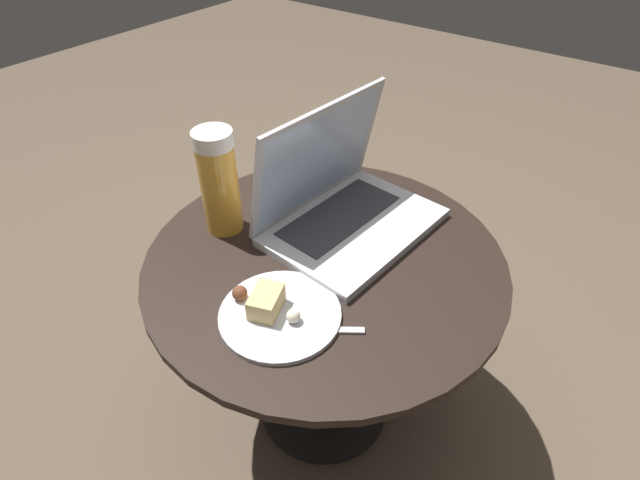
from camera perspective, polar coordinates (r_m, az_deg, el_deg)
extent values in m
plane|color=brown|center=(1.35, 0.43, -18.20)|extent=(6.00, 6.00, 0.00)
cylinder|color=black|center=(1.34, 0.43, -18.03)|extent=(0.32, 0.32, 0.01)
cylinder|color=black|center=(1.15, 0.49, -11.48)|extent=(0.07, 0.07, 0.47)
cylinder|color=black|center=(0.97, 0.57, -2.33)|extent=(0.70, 0.70, 0.02)
cube|color=silver|center=(1.03, 3.78, 1.57)|extent=(0.36, 0.27, 0.02)
cube|color=#333338|center=(1.04, 2.25, 2.84)|extent=(0.28, 0.14, 0.00)
cube|color=silver|center=(1.01, -0.21, 9.49)|extent=(0.35, 0.09, 0.24)
cube|color=silver|center=(1.00, -0.08, 9.40)|extent=(0.32, 0.07, 0.21)
cylinder|color=gold|center=(1.00, -11.36, 5.75)|extent=(0.07, 0.07, 0.19)
cylinder|color=white|center=(0.95, -12.20, 11.24)|extent=(0.08, 0.08, 0.03)
cylinder|color=silver|center=(0.85, -4.58, -8.48)|extent=(0.21, 0.21, 0.01)
cube|color=#DBB775|center=(0.84, -6.18, -7.02)|extent=(0.08, 0.07, 0.04)
sphere|color=beige|center=(0.83, -3.06, -8.68)|extent=(0.02, 0.02, 0.02)
sphere|color=brown|center=(0.87, -9.16, -6.00)|extent=(0.03, 0.03, 0.03)
cube|color=#B2B2B7|center=(0.83, 0.82, -10.26)|extent=(0.08, 0.11, 0.00)
cube|color=#B2B2B7|center=(0.84, -5.32, -10.12)|extent=(0.05, 0.06, 0.00)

